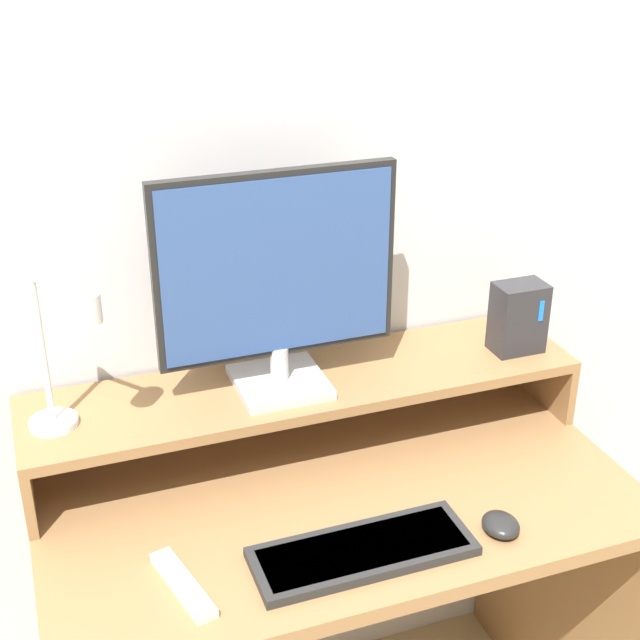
% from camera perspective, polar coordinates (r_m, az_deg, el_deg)
% --- Properties ---
extents(wall_back, '(6.00, 0.05, 2.50)m').
position_cam_1_polar(wall_back, '(1.80, -2.77, 7.89)').
color(wall_back, silver).
rests_on(wall_back, ground_plane).
extents(desk, '(1.12, 0.62, 0.77)m').
position_cam_1_polar(desk, '(1.88, 1.02, -16.63)').
color(desk, olive).
rests_on(desk, ground_plane).
extents(monitor_shelf, '(1.12, 0.26, 0.15)m').
position_cam_1_polar(monitor_shelf, '(1.80, -0.94, -4.42)').
color(monitor_shelf, olive).
rests_on(monitor_shelf, desk).
extents(monitor, '(0.46, 0.18, 0.44)m').
position_cam_1_polar(monitor, '(1.66, -2.75, 2.61)').
color(monitor, '#BCBCC1').
rests_on(monitor, monitor_shelf).
extents(desk_lamp, '(0.15, 0.17, 0.30)m').
position_cam_1_polar(desk_lamp, '(1.59, -15.94, -2.13)').
color(desk_lamp, silver).
rests_on(desk_lamp, monitor_shelf).
extents(router_dock, '(0.11, 0.07, 0.15)m').
position_cam_1_polar(router_dock, '(1.91, 12.57, 0.16)').
color(router_dock, '#28282D').
rests_on(router_dock, monitor_shelf).
extents(keyboard, '(0.39, 0.14, 0.02)m').
position_cam_1_polar(keyboard, '(1.58, 2.76, -14.54)').
color(keyboard, '#282828').
rests_on(keyboard, desk).
extents(mouse, '(0.06, 0.08, 0.03)m').
position_cam_1_polar(mouse, '(1.66, 11.49, -12.71)').
color(mouse, black).
rests_on(mouse, desk).
extents(remote_control, '(0.08, 0.18, 0.02)m').
position_cam_1_polar(remote_control, '(1.54, -8.76, -16.40)').
color(remote_control, white).
rests_on(remote_control, desk).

